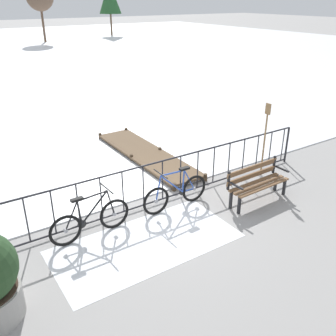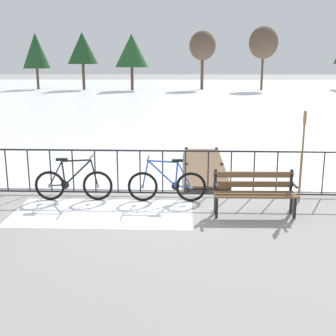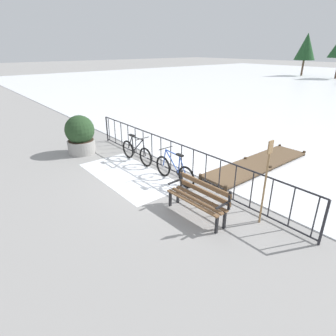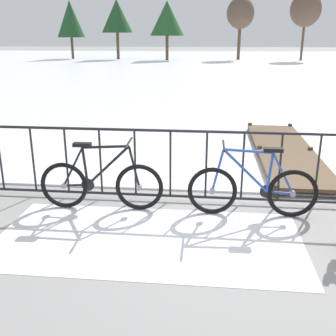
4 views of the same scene
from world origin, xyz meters
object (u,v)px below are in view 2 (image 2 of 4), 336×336
Objects in this scene: bicycle_near_railing at (167,185)px; bicycle_second at (74,184)px; park_bench at (254,190)px; oar_upright at (303,150)px.

bicycle_second is at bearing 179.80° from bicycle_near_railing.
oar_upright reaches higher than park_bench.
bicycle_near_railing is at bearing -0.20° from bicycle_second.
park_bench is 1.56m from oar_upright.
bicycle_near_railing is at bearing 157.09° from park_bench.
oar_upright is (2.89, 0.13, 0.77)m from bicycle_near_railing.
park_bench is (1.77, -0.75, 0.14)m from bicycle_near_railing.
park_bench is 0.81× the size of oar_upright.
bicycle_near_railing is at bearing -177.40° from oar_upright.
bicycle_near_railing is 1.00× the size of bicycle_second.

